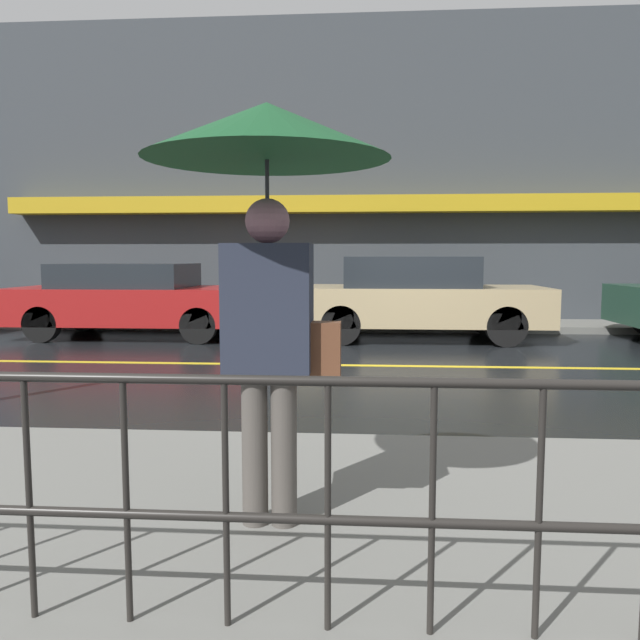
# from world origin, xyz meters

# --- Properties ---
(ground_plane) EXTENTS (80.00, 80.00, 0.00)m
(ground_plane) POSITION_xyz_m (0.00, 0.00, 0.00)
(ground_plane) COLOR black
(sidewalk_near) EXTENTS (28.00, 2.74, 0.13)m
(sidewalk_near) POSITION_xyz_m (0.00, -5.15, 0.07)
(sidewalk_near) COLOR slate
(sidewalk_near) RESTS_ON ground_plane
(sidewalk_far) EXTENTS (28.00, 1.63, 0.13)m
(sidewalk_far) POSITION_xyz_m (0.00, 4.60, 0.07)
(sidewalk_far) COLOR slate
(sidewalk_far) RESTS_ON ground_plane
(lane_marking) EXTENTS (25.20, 0.12, 0.01)m
(lane_marking) POSITION_xyz_m (0.00, 0.00, 0.00)
(lane_marking) COLOR gold
(lane_marking) RESTS_ON ground_plane
(building_storefront) EXTENTS (28.00, 0.85, 6.64)m
(building_storefront) POSITION_xyz_m (0.00, 5.54, 3.28)
(building_storefront) COLOR #383D42
(building_storefront) RESTS_ON ground_plane
(railing_foreground) EXTENTS (12.00, 0.04, 0.92)m
(railing_foreground) POSITION_xyz_m (0.00, -6.27, 0.72)
(railing_foreground) COLOR black
(railing_foreground) RESTS_ON sidewalk_near
(pedestrian) EXTENTS (1.18, 1.18, 2.05)m
(pedestrian) POSITION_xyz_m (-1.07, -5.40, 1.83)
(pedestrian) COLOR #4C4742
(pedestrian) RESTS_ON sidewalk_near
(car_red) EXTENTS (4.47, 1.92, 1.35)m
(car_red) POSITION_xyz_m (-4.85, 2.82, 0.71)
(car_red) COLOR maroon
(car_red) RESTS_ON ground_plane
(car_tan) EXTENTS (4.39, 1.88, 1.48)m
(car_tan) POSITION_xyz_m (0.31, 2.82, 0.76)
(car_tan) COLOR tan
(car_tan) RESTS_ON ground_plane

